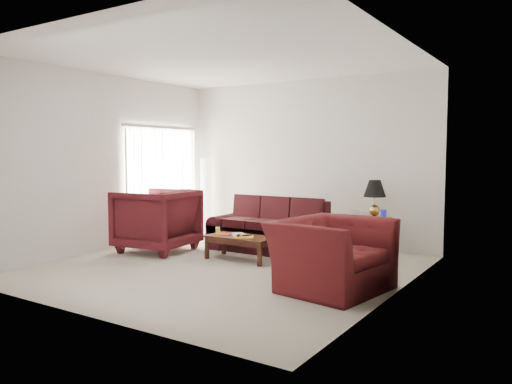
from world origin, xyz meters
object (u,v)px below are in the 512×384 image
(floor_lamp, at_px, (206,196))
(armchair_left, at_px, (157,220))
(coffee_table, at_px, (241,248))
(sofa, at_px, (270,226))
(end_table, at_px, (370,236))
(armchair_right, at_px, (331,255))

(floor_lamp, distance_m, armchair_left, 1.87)
(coffee_table, bearing_deg, sofa, 109.56)
(end_table, height_order, coffee_table, end_table)
(sofa, height_order, armchair_right, sofa)
(end_table, distance_m, armchair_left, 3.59)
(end_table, bearing_deg, coffee_table, -133.95)
(armchair_right, distance_m, coffee_table, 2.07)
(end_table, xyz_separation_m, armchair_left, (-3.12, -1.76, 0.23))
(sofa, relative_size, armchair_right, 1.60)
(armchair_right, bearing_deg, armchair_left, 89.18)
(end_table, relative_size, coffee_table, 0.56)
(sofa, distance_m, end_table, 1.66)
(sofa, height_order, armchair_left, armchair_left)
(sofa, distance_m, floor_lamp, 2.21)
(sofa, distance_m, armchair_right, 2.46)
(floor_lamp, distance_m, coffee_table, 2.63)
(armchair_right, bearing_deg, floor_lamp, 67.08)
(end_table, xyz_separation_m, armchair_right, (0.38, -2.38, 0.13))
(end_table, distance_m, floor_lamp, 3.54)
(armchair_left, bearing_deg, coffee_table, 89.79)
(sofa, relative_size, coffee_table, 1.97)
(floor_lamp, bearing_deg, end_table, -0.82)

